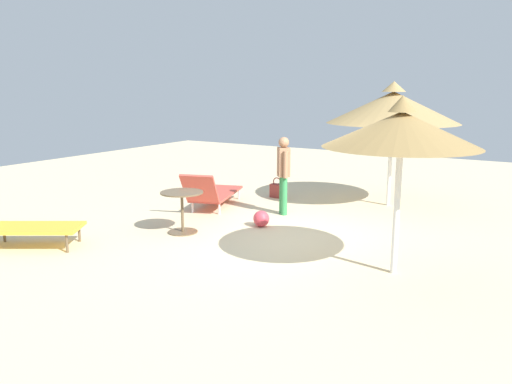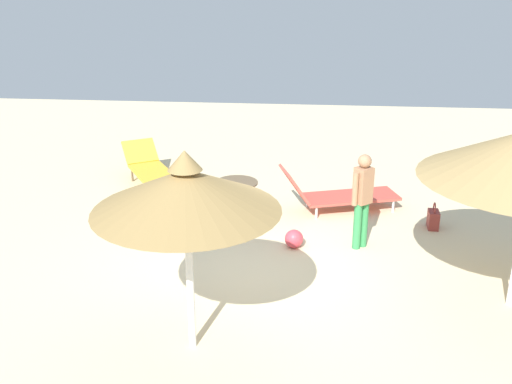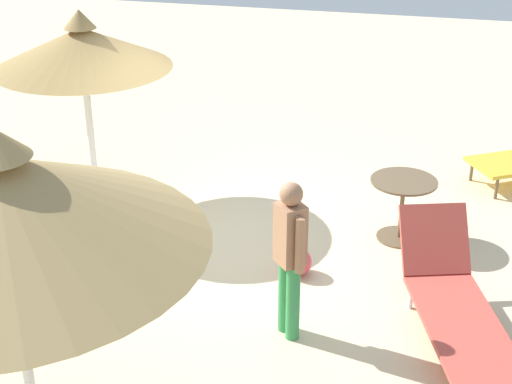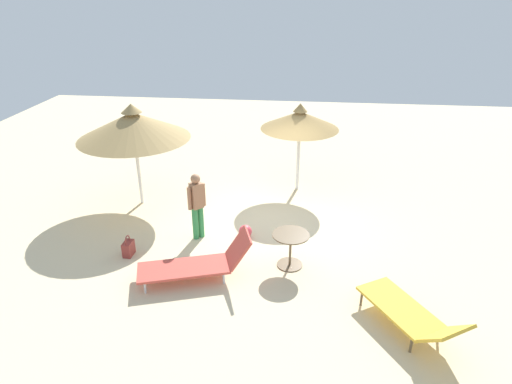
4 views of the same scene
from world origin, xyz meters
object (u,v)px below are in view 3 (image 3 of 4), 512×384
at_px(parasol_umbrella_near_left, 82,48).
at_px(lounge_chair_back, 455,302).
at_px(parasol_umbrella_center, 1,202).
at_px(side_table_round, 403,198).
at_px(beach_ball, 298,262).
at_px(person_standing_front, 290,253).

relative_size(parasol_umbrella_near_left, lounge_chair_back, 1.06).
xyz_separation_m(parasol_umbrella_center, side_table_round, (-4.02, 2.47, -1.61)).
relative_size(parasol_umbrella_center, lounge_chair_back, 1.21).
distance_m(parasol_umbrella_near_left, beach_ball, 3.55).
height_order(lounge_chair_back, person_standing_front, person_standing_front).
bearing_deg(person_standing_front, lounge_chair_back, 103.66).
distance_m(lounge_chair_back, beach_ball, 1.78).
distance_m(parasol_umbrella_near_left, parasol_umbrella_center, 4.29).
bearing_deg(lounge_chair_back, person_standing_front, -76.34).
relative_size(lounge_chair_back, side_table_round, 3.05).
bearing_deg(parasol_umbrella_center, parasol_umbrella_near_left, -161.69).
xyz_separation_m(parasol_umbrella_near_left, side_table_round, (0.05, 3.82, -1.49)).
height_order(parasol_umbrella_near_left, beach_ball, parasol_umbrella_near_left).
distance_m(parasol_umbrella_near_left, side_table_round, 4.10).
height_order(lounge_chair_back, side_table_round, lounge_chair_back).
bearing_deg(beach_ball, parasol_umbrella_center, -26.37).
xyz_separation_m(parasol_umbrella_center, lounge_chair_back, (-2.27, 3.09, -1.77)).
xyz_separation_m(parasol_umbrella_center, person_standing_front, (-1.90, 1.58, -1.24)).
height_order(parasol_umbrella_center, beach_ball, parasol_umbrella_center).
height_order(parasol_umbrella_center, lounge_chair_back, parasol_umbrella_center).
relative_size(lounge_chair_back, beach_ball, 7.61).
xyz_separation_m(lounge_chair_back, side_table_round, (-1.76, -0.62, 0.16)).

